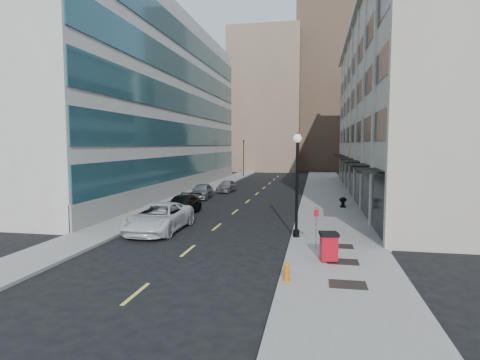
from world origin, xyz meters
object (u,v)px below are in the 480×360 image
at_px(car_white_van, 159,218).
at_px(urn_planter, 343,201).
at_px(lamppost, 297,176).
at_px(car_black_pickup, 182,205).
at_px(sign_post, 316,222).
at_px(traffic_signal, 244,142).
at_px(car_silver_sedan, 202,191).
at_px(car_grey_sedan, 227,186).
at_px(fire_hydrant, 287,272).
at_px(trash_bin, 329,246).

distance_m(car_white_van, urn_planter, 16.21).
height_order(car_white_van, lamppost, lamppost).
bearing_deg(car_black_pickup, car_white_van, -84.86).
xyz_separation_m(car_black_pickup, urn_planter, (12.35, 5.10, -0.07)).
bearing_deg(car_black_pickup, sign_post, -41.74).
height_order(traffic_signal, urn_planter, traffic_signal).
distance_m(traffic_signal, urn_planter, 34.33).
bearing_deg(traffic_signal, car_silver_sedan, -88.51).
bearing_deg(car_silver_sedan, lamppost, -61.14).
height_order(traffic_signal, car_grey_sedan, traffic_signal).
height_order(car_grey_sedan, fire_hydrant, car_grey_sedan).
xyz_separation_m(car_silver_sedan, car_grey_sedan, (1.16, 6.00, -0.08)).
bearing_deg(car_grey_sedan, car_silver_sedan, -96.84).
bearing_deg(lamppost, traffic_signal, 104.26).
bearing_deg(car_black_pickup, fire_hydrant, -57.26).
height_order(car_silver_sedan, urn_planter, car_silver_sedan).
bearing_deg(lamppost, car_silver_sedan, 123.10).
relative_size(car_grey_sedan, fire_hydrant, 5.37).
bearing_deg(sign_post, traffic_signal, 83.35).
relative_size(traffic_signal, car_black_pickup, 1.38).
bearing_deg(car_black_pickup, car_silver_sedan, 96.52).
height_order(car_white_van, fire_hydrant, car_white_van).
bearing_deg(urn_planter, car_silver_sedan, 163.82).
distance_m(car_silver_sedan, sign_post, 21.22).
distance_m(car_black_pickup, car_silver_sedan, 9.05).
relative_size(car_black_pickup, car_silver_sedan, 1.13).
xyz_separation_m(car_white_van, car_silver_sedan, (-1.60, 15.00, -0.11)).
relative_size(sign_post, urn_planter, 2.53).
bearing_deg(sign_post, car_grey_sedan, 91.22).
bearing_deg(trash_bin, sign_post, 96.79).
xyz_separation_m(car_white_van, sign_post, (9.60, -3.01, 0.68)).
bearing_deg(urn_planter, sign_post, -98.85).
relative_size(car_black_pickup, urn_planter, 5.97).
relative_size(car_white_van, trash_bin, 4.78).
xyz_separation_m(car_grey_sedan, trash_bin, (10.61, -26.00, 0.17)).
relative_size(car_black_pickup, lamppost, 0.85).
relative_size(car_white_van, urn_planter, 7.40).
bearing_deg(car_white_van, car_silver_sedan, 96.01).
distance_m(car_silver_sedan, fire_hydrant, 25.12).
bearing_deg(sign_post, car_black_pickup, 116.91).
height_order(traffic_signal, sign_post, traffic_signal).
distance_m(car_white_van, trash_bin, 11.33).
bearing_deg(car_black_pickup, trash_bin, -45.86).
bearing_deg(car_grey_sedan, urn_planter, -34.80).
distance_m(fire_hydrant, trash_bin, 3.46).
relative_size(car_silver_sedan, sign_post, 2.09).
xyz_separation_m(car_grey_sedan, sign_post, (10.04, -24.01, 0.87)).
relative_size(car_white_van, car_silver_sedan, 1.40).
xyz_separation_m(trash_bin, urn_planter, (1.63, 16.11, -0.19)).
bearing_deg(lamppost, car_grey_sedan, 112.57).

